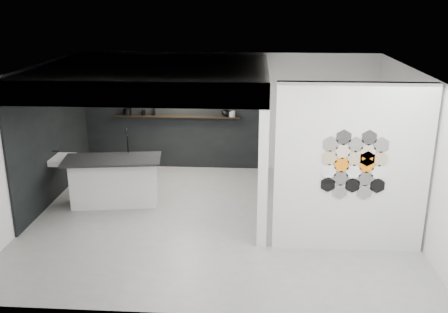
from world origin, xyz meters
TOP-DOWN VIEW (x-y plane):
  - floor at (0.00, 0.00)m, footprint 7.00×6.00m
  - partition_panel at (2.23, -1.00)m, footprint 2.45×0.15m
  - bay_clad_back at (-1.30, 2.97)m, footprint 4.40×0.04m
  - bay_clad_left at (-3.47, 1.00)m, footprint 0.04×4.00m
  - bulkhead at (-1.30, 1.00)m, footprint 4.40×4.00m
  - corner_column at (0.82, -1.00)m, footprint 0.16×0.16m
  - fascia_beam at (-1.30, -0.92)m, footprint 4.40×0.16m
  - wall_basin at (-3.24, 0.80)m, footprint 0.40×0.60m
  - display_shelf at (-1.20, 2.87)m, footprint 3.00×0.15m
  - kitchen_island at (-2.13, 0.57)m, footprint 1.99×1.09m
  - stockpot at (-2.39, 2.87)m, footprint 0.23×0.23m
  - kettle at (-0.03, 2.87)m, footprint 0.21×0.21m
  - glass_bowl at (0.12, 2.87)m, footprint 0.16×0.16m
  - glass_vase at (0.15, 2.87)m, footprint 0.11×0.11m
  - bottle_dark at (-1.75, 2.87)m, footprint 0.07×0.07m
  - utensil_cup at (-2.00, 2.87)m, footprint 0.10×0.10m
  - hex_tile_cluster at (2.26, -1.09)m, footprint 1.04×0.02m

SIDE VIEW (x-z plane):
  - floor at x=0.00m, z-range -0.01..0.00m
  - kitchen_island at x=-2.13m, z-range -0.25..1.28m
  - wall_basin at x=-3.24m, z-range 0.79..0.91m
  - bay_clad_back at x=-1.30m, z-range 0.00..2.35m
  - bay_clad_left at x=-3.47m, z-range 0.00..2.35m
  - corner_column at x=0.82m, z-range 0.00..2.35m
  - display_shelf at x=-1.20m, z-range 1.28..1.32m
  - glass_bowl at x=0.12m, z-range 1.32..1.43m
  - utensil_cup at x=-2.00m, z-range 1.32..1.43m
  - glass_vase at x=0.15m, z-range 1.32..1.46m
  - stockpot at x=-2.39m, z-range 1.32..1.48m
  - partition_panel at x=2.23m, z-range 0.00..2.80m
  - bottle_dark at x=-1.75m, z-range 1.32..1.48m
  - kettle at x=-0.03m, z-range 1.32..1.49m
  - hex_tile_cluster at x=2.26m, z-range 0.92..2.09m
  - bulkhead at x=-1.30m, z-range 2.35..2.75m
  - fascia_beam at x=-1.30m, z-range 2.35..2.75m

